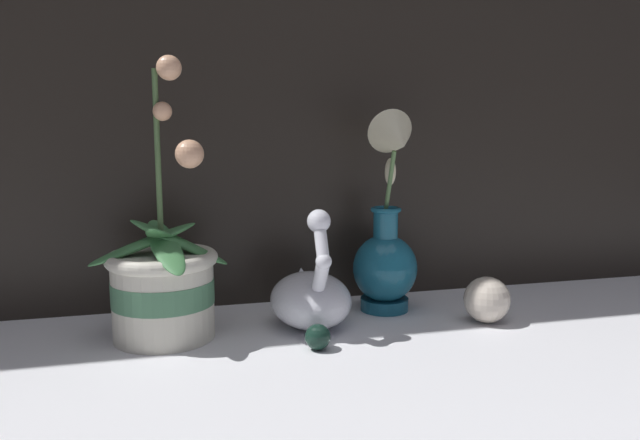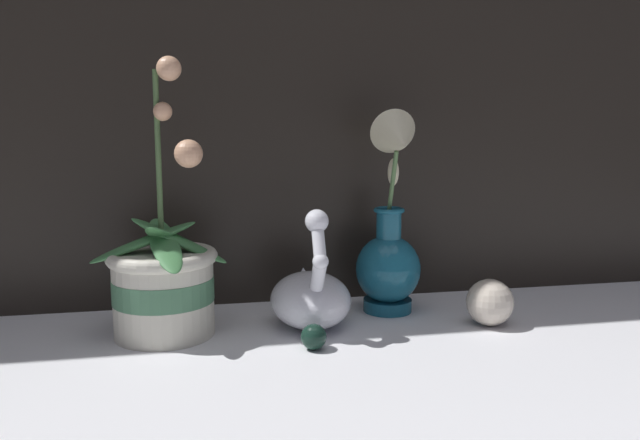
# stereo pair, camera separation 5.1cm
# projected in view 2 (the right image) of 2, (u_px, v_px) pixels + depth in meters

# --- Properties ---
(ground_plane) EXTENTS (2.80, 2.80, 0.00)m
(ground_plane) POSITION_uv_depth(u_px,v_px,m) (341.00, 361.00, 0.82)
(ground_plane) COLOR white
(orchid_potted_plant) EXTENTS (0.20, 0.21, 0.40)m
(orchid_potted_plant) POSITION_uv_depth(u_px,v_px,m) (164.00, 280.00, 0.91)
(orchid_potted_plant) COLOR beige
(orchid_potted_plant) RESTS_ON ground_plane
(swan_figurine) EXTENTS (0.12, 0.18, 0.19)m
(swan_figurine) POSITION_uv_depth(u_px,v_px,m) (310.00, 295.00, 0.95)
(swan_figurine) COLOR white
(swan_figurine) RESTS_ON ground_plane
(blue_vase) EXTENTS (0.11, 0.14, 0.33)m
(blue_vase) POSITION_uv_depth(u_px,v_px,m) (390.00, 245.00, 1.01)
(blue_vase) COLOR #195B75
(blue_vase) RESTS_ON ground_plane
(glass_sphere) EXTENTS (0.07, 0.07, 0.07)m
(glass_sphere) POSITION_uv_depth(u_px,v_px,m) (490.00, 302.00, 0.96)
(glass_sphere) COLOR beige
(glass_sphere) RESTS_ON ground_plane
(glass_bauble) EXTENTS (0.04, 0.04, 0.04)m
(glass_bauble) POSITION_uv_depth(u_px,v_px,m) (314.00, 337.00, 0.86)
(glass_bauble) COLOR #142D23
(glass_bauble) RESTS_ON ground_plane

